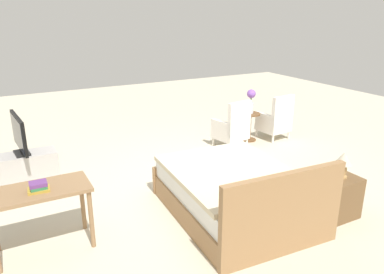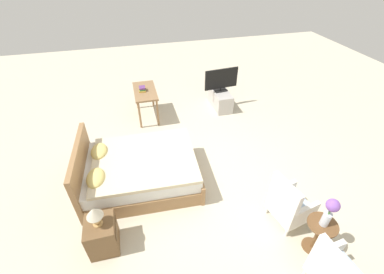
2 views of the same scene
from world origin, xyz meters
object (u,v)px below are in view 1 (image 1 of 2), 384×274
at_px(table_lamp, 344,161).
at_px(tv_stand, 24,168).
at_px(flower_vase, 251,99).
at_px(vanity_desk, 39,198).
at_px(side_table, 250,123).
at_px(nightstand, 339,196).
at_px(armchair_by_window_right, 233,128).
at_px(book_stack, 38,187).
at_px(tv_flatscreen, 19,134).
at_px(armchair_by_window_left, 276,121).
at_px(bed, 236,194).

xyz_separation_m(table_lamp, tv_stand, (3.41, -2.96, -0.52)).
height_order(flower_vase, vanity_desk, flower_vase).
height_order(side_table, flower_vase, flower_vase).
relative_size(flower_vase, table_lamp, 1.45).
bearing_deg(nightstand, armchair_by_window_right, -95.29).
bearing_deg(book_stack, armchair_by_window_right, -153.52).
bearing_deg(tv_flatscreen, side_table, 179.48).
relative_size(armchair_by_window_left, tv_stand, 0.96).
height_order(tv_stand, vanity_desk, vanity_desk).
height_order(tv_stand, tv_flatscreen, tv_flatscreen).
xyz_separation_m(armchair_by_window_left, tv_stand, (4.71, -0.19, -0.15)).
xyz_separation_m(armchair_by_window_right, table_lamp, (0.26, 2.77, 0.38)).
distance_m(armchair_by_window_right, nightstand, 2.78).
xyz_separation_m(armchair_by_window_right, nightstand, (0.26, 2.77, -0.11)).
relative_size(bed, flower_vase, 4.35).
relative_size(nightstand, vanity_desk, 0.51).
distance_m(armchair_by_window_left, flower_vase, 0.74).
distance_m(side_table, vanity_desk, 4.58).
xyz_separation_m(side_table, vanity_desk, (4.15, 1.91, 0.26)).
bearing_deg(tv_stand, tv_flatscreen, 5.42).
xyz_separation_m(armchair_by_window_right, tv_stand, (3.66, -0.19, -0.15)).
relative_size(bed, table_lamp, 6.29).
distance_m(bed, tv_flatscreen, 3.30).
bearing_deg(flower_vase, vanity_desk, 24.66).
bearing_deg(table_lamp, armchair_by_window_right, -95.29).
bearing_deg(armchair_by_window_left, bed, 41.39).
relative_size(vanity_desk, book_stack, 4.55).
bearing_deg(bed, armchair_by_window_right, -122.86).
bearing_deg(book_stack, tv_stand, -89.19).
height_order(nightstand, tv_flatscreen, tv_flatscreen).
bearing_deg(side_table, vanity_desk, 24.66).
xyz_separation_m(armchair_by_window_left, armchair_by_window_right, (1.05, -0.00, 0.00)).
bearing_deg(armchair_by_window_left, vanity_desk, 20.53).
distance_m(table_lamp, book_stack, 3.51).
bearing_deg(side_table, armchair_by_window_left, 164.16).
xyz_separation_m(armchair_by_window_right, flower_vase, (-0.52, -0.15, 0.48)).
height_order(tv_flatscreen, vanity_desk, tv_flatscreen).
relative_size(tv_flatscreen, vanity_desk, 0.85).
xyz_separation_m(armchair_by_window_left, book_stack, (4.69, 1.81, 0.40)).
bearing_deg(table_lamp, vanity_desk, -16.63).
bearing_deg(table_lamp, flower_vase, -104.84).
xyz_separation_m(side_table, table_lamp, (0.77, 2.92, 0.39)).
bearing_deg(flower_vase, bed, 50.38).
height_order(flower_vase, nightstand, flower_vase).
xyz_separation_m(side_table, tv_flatscreen, (4.18, -0.04, 0.41)).
distance_m(side_table, nightstand, 3.02).
distance_m(bed, tv_stand, 3.26).
bearing_deg(bed, book_stack, -8.68).
bearing_deg(nightstand, flower_vase, -104.84).
xyz_separation_m(nightstand, book_stack, (3.38, -0.96, 0.51)).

